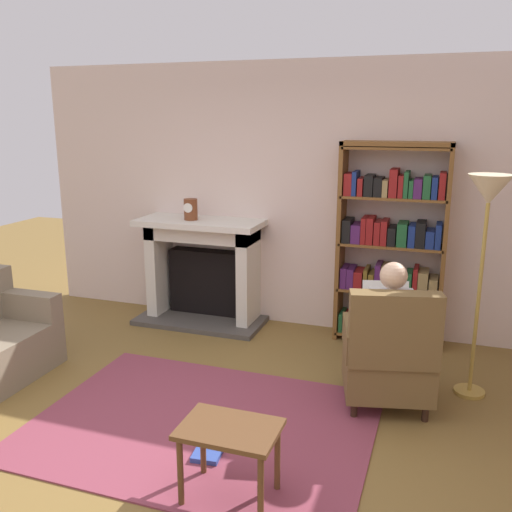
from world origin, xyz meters
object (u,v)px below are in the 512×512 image
at_px(armchair_reading, 389,356).
at_px(side_table, 230,438).
at_px(seated_reader, 388,325).
at_px(mantel_clock, 191,209).
at_px(floor_lamp, 487,210).
at_px(fireplace, 204,267).
at_px(bookshelf, 391,247).

relative_size(armchair_reading, side_table, 1.73).
bearing_deg(seated_reader, mantel_clock, -40.59).
xyz_separation_m(mantel_clock, armchair_reading, (2.18, -1.21, -0.80)).
height_order(side_table, floor_lamp, floor_lamp).
bearing_deg(fireplace, seated_reader, -30.02).
relative_size(bookshelf, armchair_reading, 2.00).
bearing_deg(bookshelf, fireplace, -178.94).
distance_m(fireplace, armchair_reading, 2.47).
bearing_deg(mantel_clock, side_table, -60.71).
bearing_deg(armchair_reading, fireplace, -45.63).
height_order(fireplace, seated_reader, seated_reader).
xyz_separation_m(fireplace, armchair_reading, (2.09, -1.31, -0.16)).
xyz_separation_m(fireplace, bookshelf, (1.94, 0.04, 0.36)).
bearing_deg(seated_reader, fireplace, -43.65).
bearing_deg(mantel_clock, seated_reader, -26.95).
bearing_deg(seated_reader, side_table, 50.46).
xyz_separation_m(fireplace, seated_reader, (2.07, -1.19, 0.03)).
bearing_deg(bookshelf, armchair_reading, -83.40).
distance_m(seated_reader, side_table, 1.65).
relative_size(seated_reader, side_table, 2.04).
relative_size(armchair_reading, floor_lamp, 0.56).
relative_size(fireplace, side_table, 2.42).
xyz_separation_m(armchair_reading, seated_reader, (-0.03, 0.11, 0.20)).
bearing_deg(seated_reader, floor_lamp, -166.10).
bearing_deg(armchair_reading, bookshelf, -97.03).
distance_m(fireplace, side_table, 2.99).
xyz_separation_m(armchair_reading, floor_lamp, (0.61, 0.44, 1.06)).
distance_m(fireplace, bookshelf, 1.97).
relative_size(fireplace, floor_lamp, 0.78).
relative_size(armchair_reading, seated_reader, 0.85).
bearing_deg(armchair_reading, side_table, 47.69).
bearing_deg(armchair_reading, mantel_clock, -42.64).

